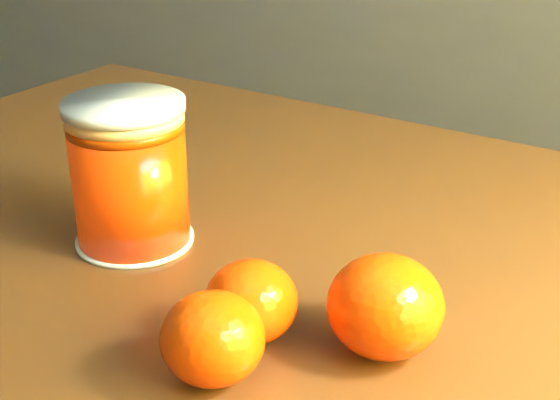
% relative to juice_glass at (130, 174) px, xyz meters
% --- Properties ---
extents(kitchen_counter, '(3.15, 0.60, 0.90)m').
position_rel_juice_glass_xyz_m(kitchen_counter, '(-0.68, 1.36, -0.40)').
color(kitchen_counter, '#4F4E53').
rests_on(kitchen_counter, ground).
extents(juice_glass, '(0.08, 0.08, 0.11)m').
position_rel_juice_glass_xyz_m(juice_glass, '(0.00, 0.00, 0.00)').
color(juice_glass, '#EB3304').
rests_on(juice_glass, table).
extents(orange_front, '(0.09, 0.09, 0.06)m').
position_rel_juice_glass_xyz_m(orange_front, '(0.21, -0.05, -0.02)').
color(orange_front, '#FF4405').
rests_on(orange_front, table).
extents(orange_back, '(0.07, 0.07, 0.05)m').
position_rel_juice_glass_xyz_m(orange_back, '(0.14, -0.07, -0.03)').
color(orange_back, '#FF4405').
rests_on(orange_back, table).
extents(orange_extra, '(0.06, 0.06, 0.05)m').
position_rel_juice_glass_xyz_m(orange_extra, '(0.14, -0.11, -0.03)').
color(orange_extra, '#FF4405').
rests_on(orange_extra, table).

